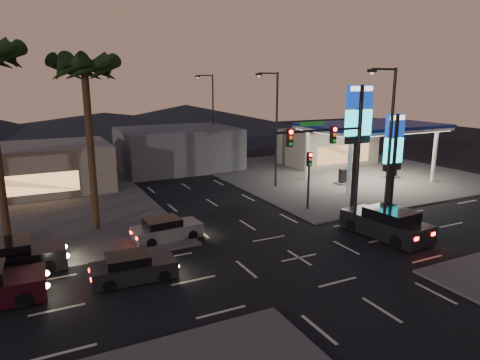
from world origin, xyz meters
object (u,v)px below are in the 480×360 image
pylon_sign_tall (358,123)px  traffic_signal_mast (336,151)px  gas_station (372,128)px  suv_station (387,224)px  car_lane_a_front (133,268)px  car_lane_b_mid (10,258)px  pylon_sign_short (394,147)px  car_lane_b_front (166,230)px

pylon_sign_tall → traffic_signal_mast: bearing=-143.5°
gas_station → suv_station: (-9.49, -11.71, -4.24)m
gas_station → car_lane_a_front: 27.15m
traffic_signal_mast → car_lane_b_mid: traffic_signal_mast is taller
traffic_signal_mast → suv_station: (2.75, -1.69, -4.38)m
pylon_sign_short → car_lane_b_mid: pylon_sign_short is taller
suv_station → gas_station: bearing=51.0°
traffic_signal_mast → car_lane_b_mid: bearing=170.9°
car_lane_b_front → suv_station: suv_station is taller
pylon_sign_short → car_lane_b_front: (-16.56, 1.29, -4.03)m
car_lane_b_mid → car_lane_a_front: bearing=-33.9°
car_lane_b_mid → car_lane_b_front: bearing=6.9°
suv_station → traffic_signal_mast: bearing=148.4°
car_lane_a_front → car_lane_b_mid: 6.23m
pylon_sign_short → car_lane_b_mid: bearing=179.3°
pylon_sign_short → car_lane_a_front: 20.22m
suv_station → car_lane_b_mid: bearing=167.4°
traffic_signal_mast → car_lane_a_front: bearing=-176.9°
pylon_sign_short → suv_station: (-4.49, -4.21, -3.81)m
car_lane_a_front → suv_station: (15.07, -1.04, 0.23)m
car_lane_a_front → car_lane_b_front: bearing=56.1°
car_lane_b_mid → traffic_signal_mast: bearing=-9.1°
gas_station → car_lane_b_front: size_ratio=2.88×
gas_station → car_lane_b_front: gas_station is taller
car_lane_b_front → car_lane_b_mid: car_lane_b_mid is taller
pylon_sign_tall → pylon_sign_short: bearing=-21.8°
traffic_signal_mast → car_lane_b_front: 11.07m
car_lane_a_front → suv_station: suv_station is taller
car_lane_a_front → car_lane_b_front: car_lane_b_front is taller
pylon_sign_short → traffic_signal_mast: (-7.24, -2.51, 0.57)m
gas_station → car_lane_b_front: (-21.56, -6.21, -4.46)m
car_lane_a_front → suv_station: bearing=-3.9°
gas_station → car_lane_b_mid: (-29.73, -7.20, -4.32)m
gas_station → pylon_sign_short: (-5.00, -7.50, -0.42)m
pylon_sign_tall → car_lane_a_front: pylon_sign_tall is taller
gas_station → pylon_sign_short: 9.02m
pylon_sign_tall → traffic_signal_mast: 6.02m
gas_station → car_lane_a_front: gas_station is taller
gas_station → suv_station: bearing=-129.0°
pylon_sign_tall → car_lane_a_front: size_ratio=2.19×
gas_station → car_lane_b_mid: 30.89m
gas_station → pylon_sign_short: size_ratio=1.74×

